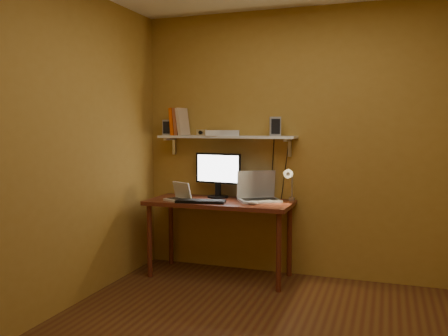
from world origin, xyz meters
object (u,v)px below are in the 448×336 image
at_px(wall_shelf, 226,137).
at_px(speaker_left, 168,128).
at_px(desk, 220,209).
at_px(speaker_right, 275,126).
at_px(monitor, 218,173).
at_px(router, 223,133).
at_px(laptop, 258,193).
at_px(shelf_camera, 201,133).
at_px(keyboard, 201,201).
at_px(mouse, 253,203).
at_px(netbook, 179,195).
at_px(desk_lamp, 290,180).

height_order(wall_shelf, speaker_left, speaker_left).
bearing_deg(desk, speaker_right, 20.34).
relative_size(desk, monitor, 2.83).
xyz_separation_m(desk, router, (-0.03, 0.18, 0.74)).
distance_m(speaker_left, speaker_right, 1.14).
distance_m(laptop, speaker_left, 1.17).
bearing_deg(shelf_camera, wall_shelf, 14.49).
relative_size(keyboard, router, 1.42).
height_order(keyboard, mouse, mouse).
bearing_deg(speaker_right, speaker_left, 160.33).
bearing_deg(keyboard, speaker_right, 19.81).
bearing_deg(keyboard, laptop, 22.55).
bearing_deg(router, speaker_right, 0.36).
height_order(desk, monitor, monitor).
relative_size(desk, keyboard, 3.01).
xyz_separation_m(monitor, mouse, (0.46, -0.31, -0.23)).
bearing_deg(router, shelf_camera, -166.60).
distance_m(laptop, netbook, 0.76).
height_order(desk_lamp, router, router).
xyz_separation_m(laptop, desk_lamp, (0.31, -0.00, 0.13)).
bearing_deg(desk_lamp, keyboard, -159.16).
height_order(desk, speaker_left, speaker_left).
bearing_deg(wall_shelf, speaker_left, 179.75).
distance_m(netbook, speaker_right, 1.14).
relative_size(netbook, mouse, 2.87).
distance_m(mouse, shelf_camera, 0.92).
height_order(laptop, router, router).
bearing_deg(mouse, speaker_right, 82.59).
relative_size(keyboard, shelf_camera, 4.37).
xyz_separation_m(laptop, netbook, (-0.71, -0.26, -0.02)).
height_order(netbook, shelf_camera, shelf_camera).
xyz_separation_m(wall_shelf, shelf_camera, (-0.24, -0.06, 0.05)).
bearing_deg(laptop, wall_shelf, 138.00).
distance_m(wall_shelf, monitor, 0.37).
bearing_deg(desk, monitor, 114.66).
relative_size(desk, laptop, 2.99).
distance_m(desk_lamp, router, 0.82).
bearing_deg(speaker_right, desk_lamp, -39.05).
bearing_deg(speaker_right, wall_shelf, 159.88).
xyz_separation_m(wall_shelf, monitor, (-0.08, -0.01, -0.36)).
bearing_deg(desk, shelf_camera, 151.35).
distance_m(laptop, router, 0.69).
xyz_separation_m(wall_shelf, desk_lamp, (0.66, -0.07, -0.40)).
bearing_deg(wall_shelf, router, -158.65).
distance_m(keyboard, desk_lamp, 0.87).
relative_size(wall_shelf, keyboard, 3.01).
bearing_deg(wall_shelf, shelf_camera, -165.51).
xyz_separation_m(keyboard, desk_lamp, (0.79, 0.30, 0.20)).
xyz_separation_m(netbook, router, (0.34, 0.31, 0.60)).
distance_m(keyboard, router, 0.74).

